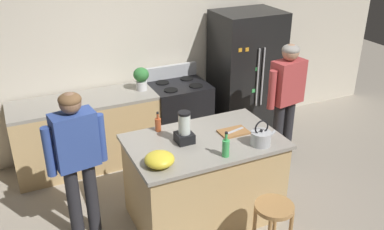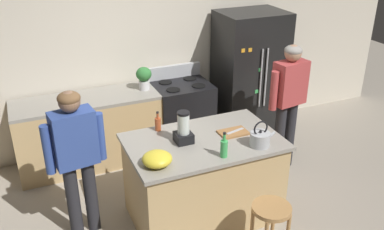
% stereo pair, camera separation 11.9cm
% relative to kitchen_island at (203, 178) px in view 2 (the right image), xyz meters
% --- Properties ---
extents(ground_plane, '(14.00, 14.00, 0.00)m').
position_rel_kitchen_island_xyz_m(ground_plane, '(0.00, 0.00, -0.46)').
color(ground_plane, '#9E9384').
extents(back_wall, '(8.00, 0.10, 2.70)m').
position_rel_kitchen_island_xyz_m(back_wall, '(0.00, 1.95, 0.89)').
color(back_wall, beige).
rests_on(back_wall, ground_plane).
extents(kitchen_island, '(1.55, 0.98, 0.93)m').
position_rel_kitchen_island_xyz_m(kitchen_island, '(0.00, 0.00, 0.00)').
color(kitchen_island, tan).
rests_on(kitchen_island, ground_plane).
extents(back_counter_run, '(2.00, 0.64, 0.93)m').
position_rel_kitchen_island_xyz_m(back_counter_run, '(-0.80, 1.55, -0.00)').
color(back_counter_run, tan).
rests_on(back_counter_run, ground_plane).
extents(refrigerator, '(0.90, 0.73, 1.81)m').
position_rel_kitchen_island_xyz_m(refrigerator, '(1.40, 1.50, 0.44)').
color(refrigerator, black).
rests_on(refrigerator, ground_plane).
extents(stove_range, '(0.76, 0.65, 1.11)m').
position_rel_kitchen_island_xyz_m(stove_range, '(0.37, 1.52, 0.01)').
color(stove_range, black).
rests_on(stove_range, ground_plane).
extents(person_by_island_left, '(0.60, 0.27, 1.57)m').
position_rel_kitchen_island_xyz_m(person_by_island_left, '(-1.23, 0.23, 0.48)').
color(person_by_island_left, '#26262B').
rests_on(person_by_island_left, ground_plane).
extents(person_by_sink_right, '(0.60, 0.28, 1.63)m').
position_rel_kitchen_island_xyz_m(person_by_sink_right, '(1.36, 0.50, 0.53)').
color(person_by_sink_right, '#26262B').
rests_on(person_by_sink_right, ground_plane).
extents(bar_stool, '(0.36, 0.36, 0.62)m').
position_rel_kitchen_island_xyz_m(bar_stool, '(0.28, -0.86, 0.02)').
color(bar_stool, '#B7844C').
rests_on(bar_stool, ground_plane).
extents(potted_plant, '(0.20, 0.20, 0.30)m').
position_rel_kitchen_island_xyz_m(potted_plant, '(-0.14, 1.55, 0.63)').
color(potted_plant, silver).
rests_on(potted_plant, back_counter_run).
extents(blender_appliance, '(0.17, 0.17, 0.33)m').
position_rel_kitchen_island_xyz_m(blender_appliance, '(-0.20, 0.05, 0.60)').
color(blender_appliance, black).
rests_on(blender_appliance, kitchen_island).
extents(bottle_soda, '(0.07, 0.07, 0.26)m').
position_rel_kitchen_island_xyz_m(bottle_soda, '(0.04, -0.37, 0.55)').
color(bottle_soda, '#3FB259').
rests_on(bottle_soda, kitchen_island).
extents(bottle_cooking_sauce, '(0.06, 0.06, 0.22)m').
position_rel_kitchen_island_xyz_m(bottle_cooking_sauce, '(-0.35, 0.39, 0.54)').
color(bottle_cooking_sauce, '#B24C26').
rests_on(bottle_cooking_sauce, kitchen_island).
extents(mixing_bowl, '(0.28, 0.28, 0.12)m').
position_rel_kitchen_island_xyz_m(mixing_bowl, '(-0.58, -0.26, 0.52)').
color(mixing_bowl, yellow).
rests_on(mixing_bowl, kitchen_island).
extents(tea_kettle, '(0.28, 0.20, 0.27)m').
position_rel_kitchen_island_xyz_m(tea_kettle, '(0.46, -0.32, 0.54)').
color(tea_kettle, '#B7BABF').
rests_on(tea_kettle, kitchen_island).
extents(cutting_board, '(0.30, 0.20, 0.02)m').
position_rel_kitchen_island_xyz_m(cutting_board, '(0.34, 0.01, 0.47)').
color(cutting_board, '#9E6B3D').
rests_on(cutting_board, kitchen_island).
extents(chef_knife, '(0.22, 0.08, 0.01)m').
position_rel_kitchen_island_xyz_m(chef_knife, '(0.36, 0.01, 0.48)').
color(chef_knife, '#B7BABF').
rests_on(chef_knife, cutting_board).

